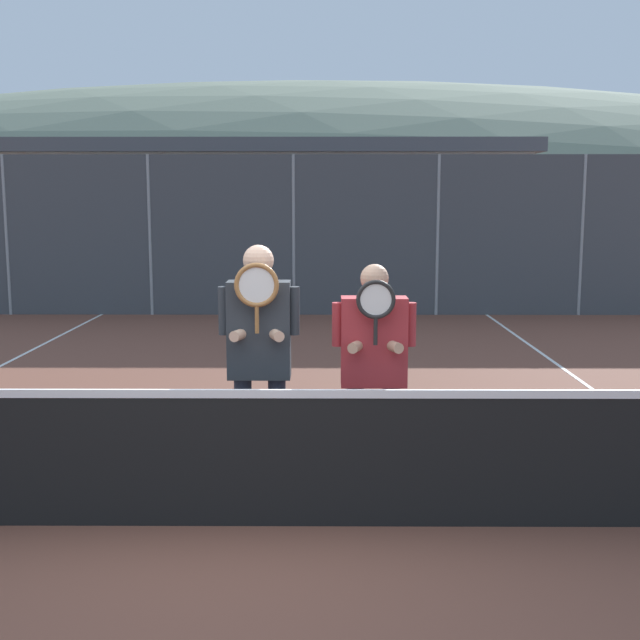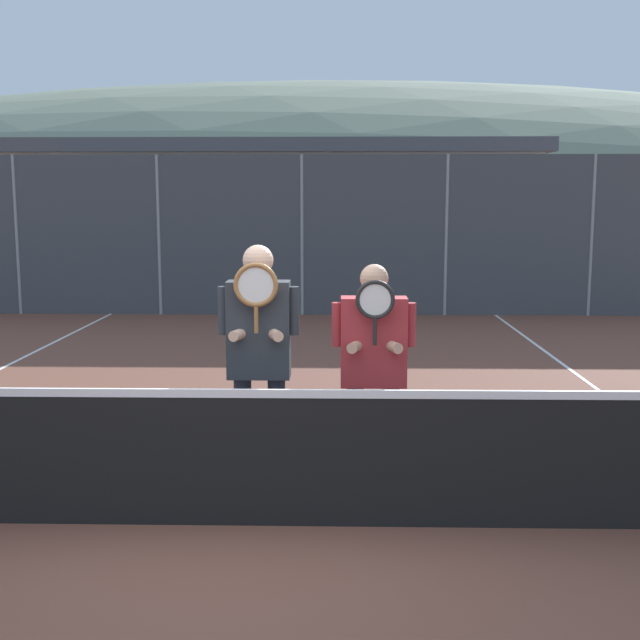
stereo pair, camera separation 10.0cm
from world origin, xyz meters
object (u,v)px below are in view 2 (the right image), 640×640
Objects in this scene: player_leftmost at (259,348)px; car_far_left at (92,257)px; player_center_left at (373,359)px; car_left_of_center at (319,256)px; car_center at (542,261)px.

car_far_left is (-4.93, 12.10, -0.18)m from player_leftmost.
player_center_left is 0.43× the size of car_left_of_center.
car_center is (4.93, -0.29, -0.09)m from car_left_of_center.
car_left_of_center is at bearing 2.43° from car_far_left.
car_center is at bearing 67.14° from player_leftmost.
car_far_left is at bearing -177.57° from car_left_of_center.
car_far_left is at bearing 179.59° from car_center.
player_leftmost is 0.84m from player_center_left.
player_leftmost is at bearing -176.64° from player_center_left.
car_left_of_center is 4.94m from car_center.
player_leftmost is 13.07m from car_far_left.
player_center_left is 0.38× the size of car_far_left.
car_left_of_center is at bearing 89.33° from player_leftmost.
car_far_left is at bearing 112.19° from player_leftmost.
car_left_of_center reaches higher than player_leftmost.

